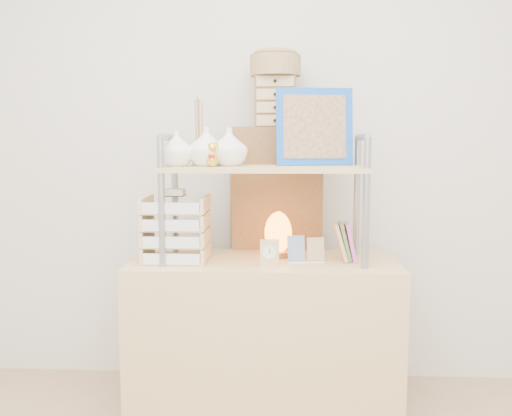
{
  "coord_description": "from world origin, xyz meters",
  "views": [
    {
      "loc": [
        0.08,
        -1.32,
        1.29
      ],
      "look_at": [
        -0.04,
        1.2,
        0.99
      ],
      "focal_mm": 40.0,
      "sensor_mm": 36.0,
      "label": 1
    }
  ],
  "objects_px": {
    "desk": "(264,340)",
    "cabinet": "(275,259)",
    "letter_tray": "(176,232)",
    "salt_lamp": "(278,234)"
  },
  "relations": [
    {
      "from": "desk",
      "to": "cabinet",
      "type": "bearing_deg",
      "value": 83.45
    },
    {
      "from": "desk",
      "to": "letter_tray",
      "type": "height_order",
      "value": "letter_tray"
    },
    {
      "from": "letter_tray",
      "to": "desk",
      "type": "bearing_deg",
      "value": 6.2
    },
    {
      "from": "salt_lamp",
      "to": "desk",
      "type": "bearing_deg",
      "value": -129.04
    },
    {
      "from": "letter_tray",
      "to": "salt_lamp",
      "type": "xyz_separation_m",
      "value": [
        0.45,
        0.12,
        -0.02
      ]
    },
    {
      "from": "cabinet",
      "to": "salt_lamp",
      "type": "xyz_separation_m",
      "value": [
        0.02,
        -0.29,
        0.18
      ]
    },
    {
      "from": "desk",
      "to": "letter_tray",
      "type": "xyz_separation_m",
      "value": [
        -0.39,
        -0.04,
        0.5
      ]
    },
    {
      "from": "cabinet",
      "to": "letter_tray",
      "type": "height_order",
      "value": "cabinet"
    },
    {
      "from": "letter_tray",
      "to": "salt_lamp",
      "type": "bearing_deg",
      "value": 14.69
    },
    {
      "from": "cabinet",
      "to": "desk",
      "type": "bearing_deg",
      "value": -103.76
    }
  ]
}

